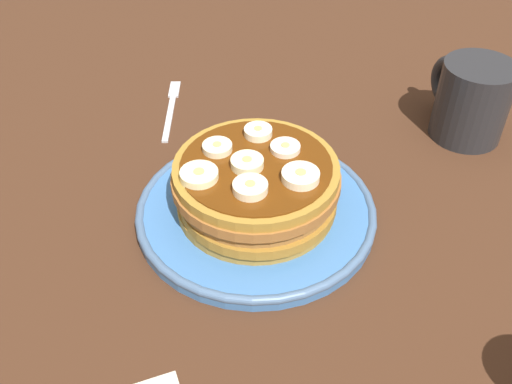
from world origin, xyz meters
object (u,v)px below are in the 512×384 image
banana_slice_1 (201,179)px  fork (171,105)px  banana_slice_2 (250,188)px  banana_slice_4 (300,177)px  banana_slice_5 (217,148)px  banana_slice_0 (248,165)px  banana_slice_6 (285,148)px  banana_slice_3 (258,132)px  plate (256,210)px  pancake_stack (257,188)px  coffee_mug (471,99)px

banana_slice_1 → fork: banana_slice_1 is taller
banana_slice_2 → banana_slice_4: same height
banana_slice_4 → banana_slice_5: size_ratio=1.20×
banana_slice_0 → banana_slice_2: (-2.99, 0.90, 0.00)cm
banana_slice_6 → banana_slice_4: bearing=174.4°
banana_slice_3 → banana_slice_5: size_ratio=0.97×
banana_slice_0 → banana_slice_4: 4.83cm
banana_slice_5 → plate: bearing=-141.5°
banana_slice_0 → banana_slice_5: size_ratio=1.07×
banana_slice_0 → banana_slice_2: bearing=163.2°
banana_slice_1 → banana_slice_4: size_ratio=1.01×
pancake_stack → banana_slice_6: banana_slice_6 is taller
fork → pancake_stack: bearing=-172.8°
banana_slice_5 → coffee_mug: size_ratio=0.25×
banana_slice_6 → coffee_mug: bearing=-81.2°
plate → banana_slice_1: (-0.48, 5.28, 5.92)cm
plate → banana_slice_4: (-3.35, -2.83, 5.98)cm
pancake_stack → banana_slice_5: banana_slice_5 is taller
banana_slice_6 → banana_slice_5: bearing=69.2°
banana_slice_0 → banana_slice_3: (4.34, -2.63, -0.02)cm
pancake_stack → banana_slice_0: (0.03, 0.87, 2.90)cm
banana_slice_2 → coffee_mug: bearing=-74.6°
fork → banana_slice_5: bearing=-179.5°
banana_slice_3 → coffee_mug: 25.35cm
banana_slice_0 → banana_slice_1: (-0.26, 4.44, -0.05)cm
banana_slice_1 → banana_slice_6: size_ratio=1.21×
banana_slice_3 → banana_slice_6: 3.44cm
banana_slice_1 → banana_slice_5: 4.59cm
banana_slice_0 → banana_slice_1: banana_slice_0 is taller
banana_slice_0 → banana_slice_4: same height
banana_slice_1 → banana_slice_3: (4.60, -7.06, 0.03)cm
banana_slice_0 → pancake_stack: bearing=-92.3°
banana_slice_5 → banana_slice_4: bearing=-140.6°
banana_slice_1 → banana_slice_6: 8.67cm
banana_slice_3 → fork: bearing=14.5°
banana_slice_1 → banana_slice_4: (-2.87, -8.11, 0.06)cm
plate → banana_slice_4: size_ratio=6.90×
coffee_mug → banana_slice_3: bearing=91.3°
coffee_mug → fork: bearing=60.3°
banana_slice_2 → banana_slice_1: bearing=52.3°
coffee_mug → banana_slice_1: bearing=99.1°
banana_slice_3 → banana_slice_2: bearing=154.3°
banana_slice_2 → fork: bearing=2.3°
banana_slice_5 → banana_slice_6: same height
plate → pancake_stack: bearing=-173.6°
banana_slice_3 → banana_slice_5: same height
banana_slice_5 → fork: size_ratio=0.22×
banana_slice_0 → banana_slice_2: same height
coffee_mug → banana_slice_5: bearing=92.8°
banana_slice_4 → banana_slice_1: bearing=70.5°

